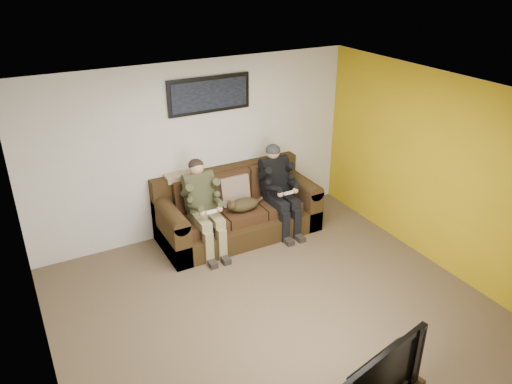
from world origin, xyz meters
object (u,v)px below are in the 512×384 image
sofa (236,210)px  person_right (278,184)px  framed_poster (209,95)px  person_left (203,202)px  television (370,375)px  cat (243,205)px

sofa → person_right: person_right is taller
framed_poster → person_left: bearing=-125.7°
person_right → framed_poster: size_ratio=1.07×
person_right → framed_poster: bearing=144.6°
television → framed_poster: bearing=71.9°
person_left → person_right: 1.24m
television → person_left: bearing=77.6°
person_left → framed_poster: bearing=54.3°
cat → framed_poster: size_ratio=0.53×
sofa → television: bearing=-99.3°
person_left → framed_poster: 1.52m
sofa → person_right: bearing=-18.0°
sofa → person_left: (-0.62, -0.20, 0.39)m
sofa → cat: (-0.01, -0.24, 0.21)m
person_left → cat: bearing=-3.7°
sofa → television: (-0.62, -3.79, 0.34)m
framed_poster → television: framed_poster is taller
cat → person_left: bearing=176.3°
cat → framed_poster: 1.65m
sofa → person_left: person_left is taller
person_right → sofa: bearing=162.0°
cat → sofa: bearing=88.5°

